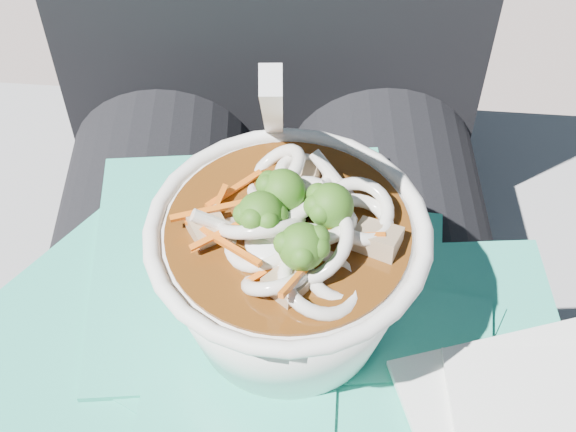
{
  "coord_description": "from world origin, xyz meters",
  "views": [
    {
      "loc": [
        0.01,
        -0.27,
        1.02
      ],
      "look_at": [
        0.01,
        -0.0,
        0.71
      ],
      "focal_mm": 50.0,
      "sensor_mm": 36.0,
      "label": 1
    }
  ],
  "objects_px": {
    "person_body": "(272,264)",
    "stone_ledge": "(277,400)",
    "lap": "(272,395)",
    "udon_bowl": "(289,262)",
    "plastic_bag": "(283,366)"
  },
  "relations": [
    {
      "from": "person_body",
      "to": "stone_ledge",
      "type": "bearing_deg",
      "value": 90.0
    },
    {
      "from": "lap",
      "to": "udon_bowl",
      "type": "height_order",
      "value": "udon_bowl"
    },
    {
      "from": "stone_ledge",
      "to": "udon_bowl",
      "type": "relative_size",
      "value": 5.18
    },
    {
      "from": "stone_ledge",
      "to": "plastic_bag",
      "type": "height_order",
      "value": "plastic_bag"
    },
    {
      "from": "person_body",
      "to": "udon_bowl",
      "type": "xyz_separation_m",
      "value": [
        0.01,
        -0.09,
        0.13
      ]
    },
    {
      "from": "stone_ledge",
      "to": "udon_bowl",
      "type": "bearing_deg",
      "value": -85.6
    },
    {
      "from": "stone_ledge",
      "to": "lap",
      "type": "xyz_separation_m",
      "value": [
        0.0,
        -0.15,
        0.3
      ]
    },
    {
      "from": "person_body",
      "to": "udon_bowl",
      "type": "height_order",
      "value": "person_body"
    },
    {
      "from": "person_body",
      "to": "udon_bowl",
      "type": "relative_size",
      "value": 5.09
    },
    {
      "from": "person_body",
      "to": "plastic_bag",
      "type": "bearing_deg",
      "value": -86.14
    },
    {
      "from": "lap",
      "to": "plastic_bag",
      "type": "xyz_separation_m",
      "value": [
        0.01,
        -0.03,
        0.09
      ]
    },
    {
      "from": "stone_ledge",
      "to": "person_body",
      "type": "xyz_separation_m",
      "value": [
        0.0,
        -0.06,
        0.32
      ]
    },
    {
      "from": "lap",
      "to": "stone_ledge",
      "type": "bearing_deg",
      "value": 90.0
    },
    {
      "from": "lap",
      "to": "person_body",
      "type": "height_order",
      "value": "person_body"
    },
    {
      "from": "plastic_bag",
      "to": "person_body",
      "type": "bearing_deg",
      "value": 93.86
    }
  ]
}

